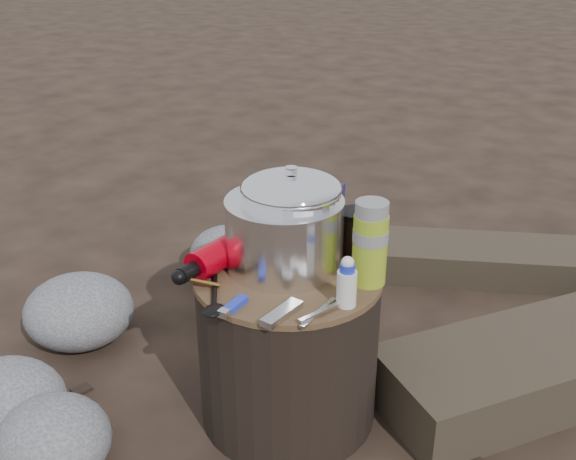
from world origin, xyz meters
The scene contains 16 objects.
ground centered at (0.00, 0.00, 0.00)m, with size 60.00×60.00×0.00m, color #2F231B.
stump centered at (0.00, 0.00, 0.19)m, with size 0.41×0.41×0.38m, color black.
rock_ring centered at (-0.42, 0.06, 0.10)m, with size 0.48×1.06×0.21m, color slate, non-canonical shape.
log_small centered at (0.37, 1.00, 0.05)m, with size 0.23×1.26×0.11m, color #382F23.
foil_windscreen centered at (-0.03, 0.03, 0.45)m, with size 0.26×0.26×0.16m, color silver.
camping_pot centered at (-0.02, 0.05, 0.48)m, with size 0.21×0.21×0.21m, color white.
fuel_bottle centered at (-0.14, -0.03, 0.41)m, with size 0.07×0.28×0.07m, color #BF0011, non-canonical shape.
thermos centered at (0.16, 0.06, 0.47)m, with size 0.07×0.07×0.18m, color #93AF23.
travel_mug centered at (0.08, 0.15, 0.43)m, with size 0.07×0.07×0.11m, color black.
stuff_sack centered at (-0.09, 0.15, 0.43)m, with size 0.15×0.13×0.10m, color #C28E19.
food_pouch centered at (-0.02, 0.16, 0.45)m, with size 0.12×0.03×0.15m, color #1C1953.
lighter centered at (-0.02, -0.17, 0.38)m, with size 0.02×0.08×0.01m, color #2133CA.
multitool centered at (0.08, -0.15, 0.38)m, with size 0.03×0.10×0.01m, color silver.
pot_grabber centered at (0.14, -0.11, 0.38)m, with size 0.03×0.13×0.01m, color silver, non-canonical shape.
spork centered at (-0.08, -0.15, 0.38)m, with size 0.03×0.16×0.01m, color black, non-canonical shape.
squeeze_bottle centered at (0.17, -0.05, 0.42)m, with size 0.04×0.04×0.09m, color white.
Camera 1 is at (0.69, -1.11, 1.09)m, focal length 42.89 mm.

